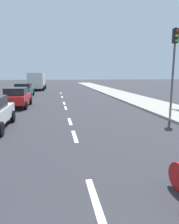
{
  "coord_description": "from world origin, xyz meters",
  "views": [
    {
      "loc": [
        -0.77,
        -0.4,
        2.64
      ],
      "look_at": [
        0.59,
        8.09,
        1.1
      ],
      "focal_mm": 34.23,
      "sensor_mm": 36.0,
      "label": 1
    }
  ],
  "objects_px": {
    "traffic_signal": "(174,57)",
    "parked_car_red": "(17,97)",
    "delivery_truck": "(37,81)",
    "parked_car_teal": "(24,90)"
  },
  "relations": [
    {
      "from": "traffic_signal",
      "to": "parked_car_red",
      "type": "bearing_deg",
      "value": 148.35
    },
    {
      "from": "parked_car_red",
      "to": "parked_car_teal",
      "type": "bearing_deg",
      "value": 95.21
    },
    {
      "from": "parked_car_red",
      "to": "traffic_signal",
      "type": "relative_size",
      "value": 0.79
    },
    {
      "from": "parked_car_red",
      "to": "delivery_truck",
      "type": "height_order",
      "value": "delivery_truck"
    },
    {
      "from": "parked_car_teal",
      "to": "traffic_signal",
      "type": "xyz_separation_m",
      "value": [
        10.4,
        -14.19,
        2.77
      ]
    },
    {
      "from": "parked_car_red",
      "to": "delivery_truck",
      "type": "xyz_separation_m",
      "value": [
        0.06,
        19.05,
        0.67
      ]
    },
    {
      "from": "parked_car_red",
      "to": "parked_car_teal",
      "type": "xyz_separation_m",
      "value": [
        -0.58,
        8.14,
        0.0
      ]
    },
    {
      "from": "parked_car_red",
      "to": "delivery_truck",
      "type": "bearing_deg",
      "value": 90.92
    },
    {
      "from": "parked_car_teal",
      "to": "delivery_truck",
      "type": "xyz_separation_m",
      "value": [
        0.65,
        10.91,
        0.66
      ]
    },
    {
      "from": "delivery_truck",
      "to": "traffic_signal",
      "type": "height_order",
      "value": "traffic_signal"
    }
  ]
}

